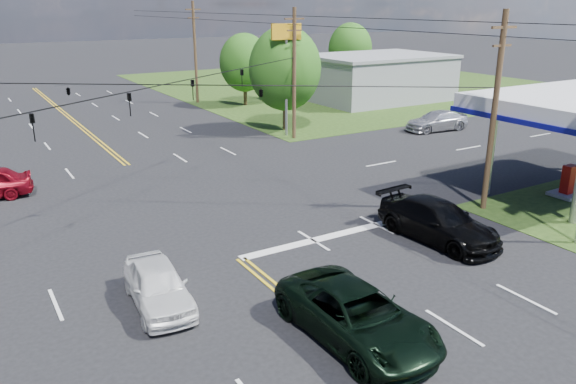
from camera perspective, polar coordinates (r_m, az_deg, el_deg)
ground at (r=29.59m, az=-11.77°, el=-0.98°), size 280.00×280.00×0.00m
grass_ne at (r=73.78m, az=5.88°, el=10.91°), size 46.00×48.00×0.03m
stop_bar at (r=25.09m, az=5.45°, el=-4.26°), size 10.00×0.50×0.02m
retail_ne at (r=61.09m, az=8.97°, el=11.29°), size 14.00×10.00×4.40m
pole_se at (r=28.45m, az=20.23°, el=7.75°), size 1.60×0.28×9.50m
pole_ne at (r=41.99m, az=0.63°, el=12.02°), size 1.60×0.28×9.50m
pole_right_far at (r=58.91m, az=-9.41°, el=13.91°), size 1.60×0.28×10.00m
span_wire_signals at (r=28.20m, az=-12.57°, el=10.59°), size 26.00×18.00×1.13m
power_lines at (r=26.09m, az=-11.49°, el=15.80°), size 26.04×100.00×0.64m
tree_right_a at (r=45.06m, az=-0.31°, el=12.41°), size 5.70×5.70×8.18m
tree_right_b at (r=56.79m, az=-4.45°, el=12.97°), size 4.94×4.94×7.09m
tree_far_r at (r=71.13m, az=6.33°, el=14.30°), size 5.32×5.32×7.63m
pickup_dkgreen at (r=17.40m, az=6.99°, el=-12.31°), size 2.82×5.88×1.62m
suv_black at (r=24.97m, az=15.00°, el=-2.87°), size 2.77×5.95×1.68m
pickup_white at (r=19.55m, az=-13.07°, el=-9.20°), size 2.15×4.53×1.49m
sedan_far at (r=47.00m, az=14.87°, el=7.00°), size 5.55×2.77×1.55m
polesign_ne at (r=42.79m, az=-0.18°, el=14.37°), size 2.31×0.61×8.37m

